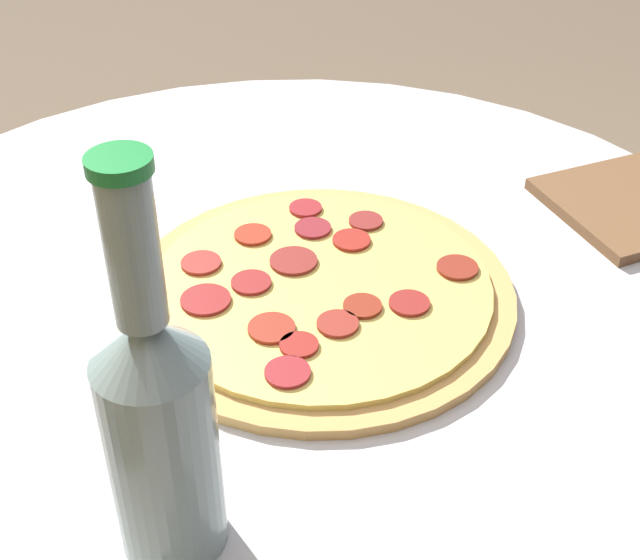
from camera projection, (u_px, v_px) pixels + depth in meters
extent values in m
cylinder|color=silver|center=(295.00, 559.00, 1.03)|extent=(0.10, 0.10, 0.72)
cylinder|color=silver|center=(288.00, 307.00, 0.81)|extent=(0.94, 0.94, 0.02)
cylinder|color=tan|center=(320.00, 293.00, 0.80)|extent=(0.35, 0.35, 0.01)
cylinder|color=#EACC60|center=(320.00, 286.00, 0.79)|extent=(0.31, 0.31, 0.01)
cylinder|color=maroon|center=(362.00, 306.00, 0.76)|extent=(0.03, 0.03, 0.00)
cylinder|color=maroon|center=(362.00, 219.00, 0.87)|extent=(0.03, 0.03, 0.00)
cylinder|color=maroon|center=(253.00, 235.00, 0.85)|extent=(0.04, 0.04, 0.00)
cylinder|color=maroon|center=(299.00, 345.00, 0.72)|extent=(0.03, 0.03, 0.00)
cylinder|color=maroon|center=(272.00, 328.00, 0.74)|extent=(0.04, 0.04, 0.00)
cylinder|color=maroon|center=(409.00, 303.00, 0.76)|extent=(0.04, 0.04, 0.00)
cylinder|color=maroon|center=(351.00, 240.00, 0.84)|extent=(0.04, 0.04, 0.00)
cylinder|color=maroon|center=(251.00, 283.00, 0.79)|extent=(0.04, 0.04, 0.00)
cylinder|color=maroon|center=(457.00, 268.00, 0.81)|extent=(0.04, 0.04, 0.00)
cylinder|color=maroon|center=(201.00, 263.00, 0.81)|extent=(0.04, 0.04, 0.00)
cylinder|color=maroon|center=(288.00, 372.00, 0.69)|extent=(0.04, 0.04, 0.00)
cylinder|color=maroon|center=(206.00, 300.00, 0.77)|extent=(0.04, 0.04, 0.00)
cylinder|color=maroon|center=(313.00, 228.00, 0.86)|extent=(0.04, 0.04, 0.00)
cylinder|color=maroon|center=(338.00, 324.00, 0.74)|extent=(0.04, 0.04, 0.00)
cylinder|color=maroon|center=(306.00, 208.00, 0.89)|extent=(0.03, 0.03, 0.00)
cylinder|color=maroon|center=(293.00, 261.00, 0.81)|extent=(0.04, 0.04, 0.00)
cylinder|color=gray|center=(164.00, 456.00, 0.55)|extent=(0.07, 0.07, 0.15)
cone|color=gray|center=(146.00, 342.00, 0.49)|extent=(0.07, 0.07, 0.03)
cylinder|color=gray|center=(132.00, 250.00, 0.45)|extent=(0.03, 0.03, 0.09)
cylinder|color=#1E8438|center=(119.00, 164.00, 0.42)|extent=(0.03, 0.03, 0.01)
cube|color=brown|center=(633.00, 204.00, 0.92)|extent=(0.22, 0.22, 0.01)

